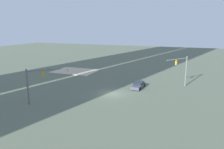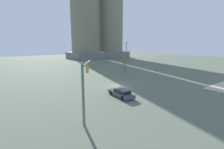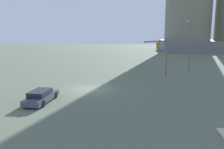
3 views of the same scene
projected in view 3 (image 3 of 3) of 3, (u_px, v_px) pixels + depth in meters
name	position (u px, v px, depth m)	size (l,w,h in m)	color
ground_plane	(88.00, 89.00, 28.13)	(200.52, 200.52, 0.00)	#56624F
traffic_signal_near_corner	(163.00, 51.00, 35.48)	(4.06, 4.16, 5.68)	slate
streetlamp_curved_arm	(190.00, 42.00, 39.60)	(1.34, 2.06, 8.57)	slate
sedan_car_approaching	(41.00, 96.00, 22.90)	(2.02, 4.93, 1.21)	#434858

